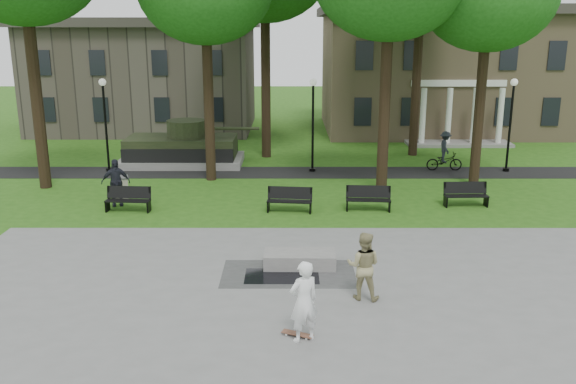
# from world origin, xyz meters

# --- Properties ---
(ground) EXTENTS (120.00, 120.00, 0.00)m
(ground) POSITION_xyz_m (0.00, 0.00, 0.00)
(ground) COLOR #255213
(ground) RESTS_ON ground
(plaza) EXTENTS (22.00, 16.00, 0.02)m
(plaza) POSITION_xyz_m (0.00, -5.00, 0.01)
(plaza) COLOR gray
(plaza) RESTS_ON ground
(footpath) EXTENTS (44.00, 2.60, 0.01)m
(footpath) POSITION_xyz_m (0.00, 12.00, 0.01)
(footpath) COLOR black
(footpath) RESTS_ON ground
(building_right) EXTENTS (17.00, 12.00, 8.60)m
(building_right) POSITION_xyz_m (10.00, 26.00, 4.34)
(building_right) COLOR #9E8460
(building_right) RESTS_ON ground
(building_left) EXTENTS (15.00, 10.00, 7.20)m
(building_left) POSITION_xyz_m (-11.00, 26.50, 3.60)
(building_left) COLOR #4C443D
(building_left) RESTS_ON ground
(lamp_left) EXTENTS (0.36, 0.36, 4.73)m
(lamp_left) POSITION_xyz_m (-10.00, 12.30, 2.79)
(lamp_left) COLOR black
(lamp_left) RESTS_ON ground
(lamp_mid) EXTENTS (0.36, 0.36, 4.73)m
(lamp_mid) POSITION_xyz_m (0.50, 12.30, 2.79)
(lamp_mid) COLOR black
(lamp_mid) RESTS_ON ground
(lamp_right) EXTENTS (0.36, 0.36, 4.73)m
(lamp_right) POSITION_xyz_m (10.50, 12.30, 2.79)
(lamp_right) COLOR black
(lamp_right) RESTS_ON ground
(tank_monument) EXTENTS (7.45, 3.40, 2.40)m
(tank_monument) POSITION_xyz_m (-6.46, 14.00, 0.86)
(tank_monument) COLOR gray
(tank_monument) RESTS_ON ground
(puddle) EXTENTS (2.20, 1.20, 0.00)m
(puddle) POSITION_xyz_m (-0.93, -1.53, 0.02)
(puddle) COLOR black
(puddle) RESTS_ON plaza
(concrete_block) EXTENTS (2.22, 1.04, 0.45)m
(concrete_block) POSITION_xyz_m (-0.38, -0.72, 0.24)
(concrete_block) COLOR gray
(concrete_block) RESTS_ON plaza
(skateboard) EXTENTS (0.79, 0.50, 0.07)m
(skateboard) POSITION_xyz_m (-0.52, -5.17, 0.06)
(skateboard) COLOR brown
(skateboard) RESTS_ON plaza
(skateboarder) EXTENTS (0.87, 0.75, 2.00)m
(skateboarder) POSITION_xyz_m (-0.38, -5.38, 1.02)
(skateboarder) COLOR white
(skateboarder) RESTS_ON plaza
(friend_watching) EXTENTS (1.06, 0.91, 1.89)m
(friend_watching) POSITION_xyz_m (1.29, -3.04, 0.97)
(friend_watching) COLOR tan
(friend_watching) RESTS_ON plaza
(pedestrian_walker) EXTENTS (1.25, 0.80, 1.98)m
(pedestrian_walker) POSITION_xyz_m (-7.88, 6.04, 0.99)
(pedestrian_walker) COLOR #20222B
(pedestrian_walker) RESTS_ON ground
(cyclist) EXTENTS (1.83, 1.04, 2.05)m
(cyclist) POSITION_xyz_m (7.34, 12.52, 0.84)
(cyclist) COLOR black
(cyclist) RESTS_ON ground
(park_bench_0) EXTENTS (1.83, 0.64, 1.00)m
(park_bench_0) POSITION_xyz_m (-7.19, 5.24, 0.52)
(park_bench_0) COLOR black
(park_bench_0) RESTS_ON ground
(park_bench_1) EXTENTS (1.84, 0.72, 1.00)m
(park_bench_1) POSITION_xyz_m (-0.69, 5.16, 0.52)
(park_bench_1) COLOR black
(park_bench_1) RESTS_ON ground
(park_bench_2) EXTENTS (1.83, 0.66, 1.00)m
(park_bench_2) POSITION_xyz_m (2.49, 5.35, 0.52)
(park_bench_2) COLOR black
(park_bench_2) RESTS_ON ground
(park_bench_3) EXTENTS (1.82, 0.59, 1.00)m
(park_bench_3) POSITION_xyz_m (6.62, 5.98, 0.52)
(park_bench_3) COLOR black
(park_bench_3) RESTS_ON ground
(trash_bin) EXTENTS (0.82, 0.82, 0.96)m
(trash_bin) POSITION_xyz_m (-8.00, 7.16, 0.49)
(trash_bin) COLOR #B8B397
(trash_bin) RESTS_ON ground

